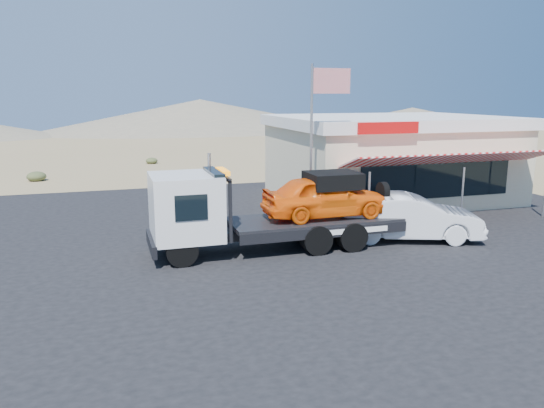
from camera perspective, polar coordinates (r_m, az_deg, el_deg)
The scene contains 7 objects.
ground at distance 14.67m, azimuth -6.71°, elevation -8.10°, with size 120.00×120.00×0.00m, color #8D7950.
asphalt_lot at distance 17.88m, azimuth -2.22°, elevation -4.33°, with size 32.00×24.00×0.02m, color black.
tow_truck at distance 16.94m, azimuth -0.14°, elevation -0.22°, with size 8.03×2.38×2.68m.
white_sedan at distance 18.80m, azimuth 14.61°, elevation -1.39°, with size 1.67×4.78×1.57m, color silver.
jerky_store at distance 26.20m, azimuth 12.43°, elevation 4.99°, with size 10.40×9.97×3.90m.
flagpole at distance 19.58m, azimuth 4.90°, elevation 8.22°, with size 1.55×0.10×6.00m.
distant_hills at distance 69.17m, azimuth -23.78°, elevation 8.26°, with size 126.00×48.00×4.20m.
Camera 1 is at (-2.50, -13.57, 4.98)m, focal length 35.00 mm.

